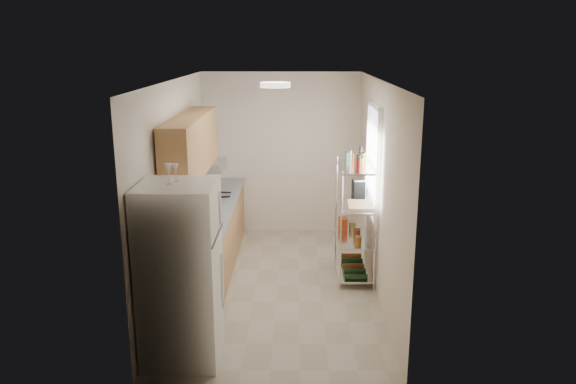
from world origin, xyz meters
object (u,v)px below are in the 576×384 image
rice_cooker (199,207)px  cutting_board (362,205)px  espresso_machine (358,188)px  refrigerator (181,273)px  frying_pan_large (210,198)px

rice_cooker → cutting_board: size_ratio=0.62×
espresso_machine → cutting_board: bearing=-95.0°
rice_cooker → espresso_machine: (2.07, 0.52, 0.13)m
espresso_machine → rice_cooker: bearing=-170.8°
refrigerator → rice_cooker: (-0.12, 1.81, 0.13)m
rice_cooker → cutting_board: 2.07m
frying_pan_large → cutting_board: bearing=-34.4°
refrigerator → rice_cooker: bearing=93.9°
cutting_board → frying_pan_large: bearing=161.5°
refrigerator → rice_cooker: 1.82m
rice_cooker → frying_pan_large: rice_cooker is taller
rice_cooker → refrigerator: bearing=-86.1°
frying_pan_large → espresso_machine: espresso_machine is taller
frying_pan_large → espresso_machine: size_ratio=0.99×
rice_cooker → frying_pan_large: 0.77m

